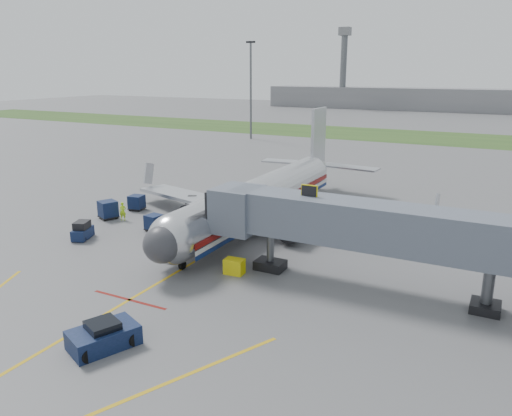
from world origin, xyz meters
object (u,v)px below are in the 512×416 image
at_px(airliner, 261,197).
at_px(ramp_worker, 123,211).
at_px(pushback_tug, 103,336).
at_px(belt_loader, 188,217).
at_px(baggage_tug, 82,231).

height_order(airliner, ramp_worker, airliner).
bearing_deg(pushback_tug, belt_loader, 113.54).
bearing_deg(pushback_tug, baggage_tug, 139.05).
xyz_separation_m(airliner, belt_loader, (-6.68, -2.91, -2.12)).
relative_size(baggage_tug, ramp_worker, 1.40).
bearing_deg(ramp_worker, pushback_tug, -76.13).
bearing_deg(airliner, belt_loader, -156.44).
distance_m(baggage_tug, ramp_worker, 6.12).
height_order(pushback_tug, baggage_tug, baggage_tug).
bearing_deg(airliner, baggage_tug, -136.20).
relative_size(pushback_tug, ramp_worker, 2.25).
bearing_deg(belt_loader, ramp_worker, -157.05).
distance_m(airliner, pushback_tug, 24.57).
xyz_separation_m(belt_loader, ramp_worker, (-6.09, -2.58, 0.40)).
relative_size(pushback_tug, baggage_tug, 1.61).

